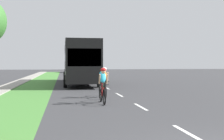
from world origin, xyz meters
The scene contains 9 objects.
ground_plane centered at (0.00, 20.00, 0.00)m, with size 120.00×120.00×0.00m, color #38383A.
grass_verge centered at (-5.16, 20.00, 0.00)m, with size 2.74×70.00×0.01m, color #478438.
sidewalk_concrete centered at (-7.23, 20.00, 0.00)m, with size 1.39×70.00×0.10m, color #9E998E.
lane_markings_center centered at (0.00, 24.00, 0.00)m, with size 0.12×53.49×0.01m.
cyclist_lead centered at (-1.39, 7.98, 0.81)m, with size 0.42×1.72×1.58m.
cyclist_trailing centered at (-1.03, 10.07, 0.81)m, with size 0.42×1.72×1.58m.
bus_black centered at (-1.70, 20.07, 1.98)m, with size 2.78×11.60×3.48m.
pickup_blue centered at (1.61, 39.21, 0.83)m, with size 2.22×5.10×1.64m.
sedan_white centered at (-1.91, 50.81, 0.77)m, with size 1.98×4.30×1.52m.
Camera 1 is at (-3.10, -3.94, 1.76)m, focal length 43.81 mm.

